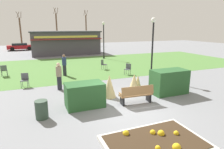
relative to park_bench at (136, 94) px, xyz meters
The scene contains 23 objects.
ground_plane 0.89m from the park_bench, 152.51° to the right, with size 80.00×80.00×0.00m, color slate.
lawn_patch 10.83m from the park_bench, 93.53° to the left, with size 36.00×12.00×0.01m, color #4C7A38.
flower_bed 3.60m from the park_bench, 109.48° to the right, with size 3.25×2.14×0.32m.
park_bench is the anchor object (origin of this frame).
hedge_left 2.56m from the park_bench, 165.57° to the left, with size 1.80×1.10×1.17m, color #28562B.
hedge_right 2.63m from the park_bench, 15.25° to the left, with size 2.05×1.10×1.39m, color #28562B.
ornamental_grass_behind_left 2.16m from the park_bench, 58.59° to the left, with size 0.54×0.54×0.96m, color #D1BC7F.
ornamental_grass_behind_right 1.79m from the park_bench, 65.19° to the left, with size 0.71×0.71×1.11m, color #D1BC7F.
ornamental_grass_behind_center 1.65m from the park_bench, 123.51° to the left, with size 0.72×0.72×1.26m, color #D1BC7F.
lamppost_mid 5.87m from the park_bench, 48.83° to the left, with size 0.36×0.36×4.44m.
lamppost_far 15.16m from the park_bench, 76.29° to the left, with size 0.36×0.36×4.44m.
trash_bin 4.48m from the park_bench, behind, with size 0.52×0.52×0.79m, color #2D4233.
food_kiosk 21.07m from the park_bench, 90.35° to the left, with size 9.57×5.47×3.28m.
cafe_chair_west 6.25m from the park_bench, 67.01° to the left, with size 0.62×0.62×0.89m.
cafe_chair_east 8.50m from the park_bench, 81.43° to the left, with size 0.62×0.62×0.89m.
cafe_chair_center 7.40m from the park_bench, 135.06° to the left, with size 0.50×0.50×0.89m.
cafe_chair_north 11.24m from the park_bench, 127.40° to the left, with size 0.46×0.46×0.89m.
person_strolling 5.00m from the park_bench, 130.78° to the left, with size 0.34×0.34×1.69m.
person_standing 7.73m from the park_bench, 108.01° to the left, with size 0.34×0.34×1.69m.
parked_car_west_slot 29.33m from the park_bench, 102.79° to the left, with size 4.31×2.28×1.20m.
tree_left_bg 32.97m from the park_bench, 101.16° to the left, with size 0.91×0.96×6.58m.
tree_right_bg 35.56m from the park_bench, 79.01° to the left, with size 0.91×0.96×7.47m.
tree_center_bg 32.19m from the park_bench, 89.76° to the left, with size 0.91×0.96×7.49m.
Camera 1 is at (-3.93, -7.66, 3.72)m, focal length 31.03 mm.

